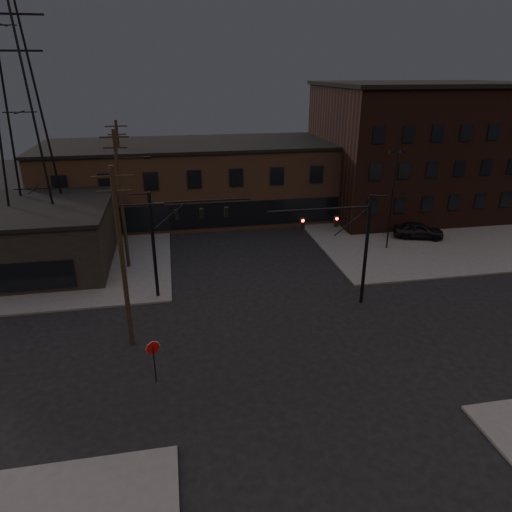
{
  "coord_description": "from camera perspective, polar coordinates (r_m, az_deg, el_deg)",
  "views": [
    {
      "loc": [
        -6.42,
        -22.96,
        15.67
      ],
      "look_at": [
        -0.94,
        6.21,
        3.5
      ],
      "focal_mm": 32.0,
      "sensor_mm": 36.0,
      "label": 1
    }
  ],
  "objects": [
    {
      "name": "ground",
      "position": [
        28.53,
        4.24,
        -11.09
      ],
      "size": [
        140.0,
        140.0,
        0.0
      ],
      "primitive_type": "plane",
      "color": "black",
      "rests_on": "ground"
    },
    {
      "name": "sidewalk_ne",
      "position": [
        55.43,
        20.81,
        4.48
      ],
      "size": [
        30.0,
        30.0,
        0.15
      ],
      "primitive_type": "cube",
      "color": "#474744",
      "rests_on": "ground"
    },
    {
      "name": "sidewalk_nw",
      "position": [
        50.07,
        -28.14,
        1.42
      ],
      "size": [
        30.0,
        30.0,
        0.15
      ],
      "primitive_type": "cube",
      "color": "#474744",
      "rests_on": "ground"
    },
    {
      "name": "building_row",
      "position": [
        52.67,
        -3.42,
        9.46
      ],
      "size": [
        40.0,
        12.0,
        8.0
      ],
      "primitive_type": "cube",
      "color": "brown",
      "rests_on": "ground"
    },
    {
      "name": "building_right",
      "position": [
        57.27,
        19.74,
        12.32
      ],
      "size": [
        22.0,
        16.0,
        14.0
      ],
      "primitive_type": "cube",
      "color": "black",
      "rests_on": "ground"
    },
    {
      "name": "building_left",
      "position": [
        43.31,
        -28.32,
        1.84
      ],
      "size": [
        16.0,
        12.0,
        5.0
      ],
      "primitive_type": "cube",
      "color": "black",
      "rests_on": "ground"
    },
    {
      "name": "traffic_signal_near",
      "position": [
        31.75,
        11.83,
        2.03
      ],
      "size": [
        7.12,
        0.24,
        8.0
      ],
      "color": "black",
      "rests_on": "ground"
    },
    {
      "name": "traffic_signal_far",
      "position": [
        32.74,
        -10.58,
        2.91
      ],
      "size": [
        7.12,
        0.24,
        8.0
      ],
      "color": "black",
      "rests_on": "ground"
    },
    {
      "name": "stop_sign",
      "position": [
        25.17,
        -12.71,
        -11.65
      ],
      "size": [
        0.72,
        0.33,
        2.48
      ],
      "color": "black",
      "rests_on": "ground"
    },
    {
      "name": "utility_pole_near",
      "position": [
        26.98,
        -16.29,
        0.06
      ],
      "size": [
        3.7,
        0.28,
        11.0
      ],
      "color": "black",
      "rests_on": "ground"
    },
    {
      "name": "utility_pole_mid",
      "position": [
        38.38,
        -16.42,
        6.99
      ],
      "size": [
        3.7,
        0.28,
        11.5
      ],
      "color": "black",
      "rests_on": "ground"
    },
    {
      "name": "utility_pole_far",
      "position": [
        50.2,
        -16.49,
        10.04
      ],
      "size": [
        2.2,
        0.28,
        11.0
      ],
      "color": "black",
      "rests_on": "ground"
    },
    {
      "name": "transmission_tower",
      "position": [
        42.68,
        -27.45,
        15.67
      ],
      "size": [
        7.0,
        7.0,
        25.0
      ],
      "primitive_type": null,
      "color": "black",
      "rests_on": "ground"
    },
    {
      "name": "lot_light_a",
      "position": [
        42.97,
        16.74,
        7.68
      ],
      "size": [
        1.5,
        0.28,
        9.14
      ],
      "color": "black",
      "rests_on": "ground"
    },
    {
      "name": "lot_light_b",
      "position": [
        50.1,
        20.4,
        9.22
      ],
      "size": [
        1.5,
        0.28,
        9.14
      ],
      "color": "black",
      "rests_on": "ground"
    },
    {
      "name": "parked_car_lot_a",
      "position": [
        47.84,
        19.64,
        3.05
      ],
      "size": [
        5.11,
        3.39,
        1.62
      ],
      "primitive_type": "imported",
      "rotation": [
        0.0,
        0.0,
        1.23
      ],
      "color": "black",
      "rests_on": "sidewalk_ne"
    },
    {
      "name": "parked_car_lot_b",
      "position": [
        54.19,
        15.63,
        5.62
      ],
      "size": [
        5.36,
        3.24,
        1.45
      ],
      "primitive_type": "imported",
      "rotation": [
        0.0,
        0.0,
        1.31
      ],
      "color": "#BDBDBF",
      "rests_on": "sidewalk_ne"
    },
    {
      "name": "car_crossing",
      "position": [
        51.41,
        2.54,
        5.37
      ],
      "size": [
        2.29,
        4.59,
        1.44
      ],
      "primitive_type": "imported",
      "rotation": [
        0.0,
        0.0,
        -0.18
      ],
      "color": "black",
      "rests_on": "ground"
    }
  ]
}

